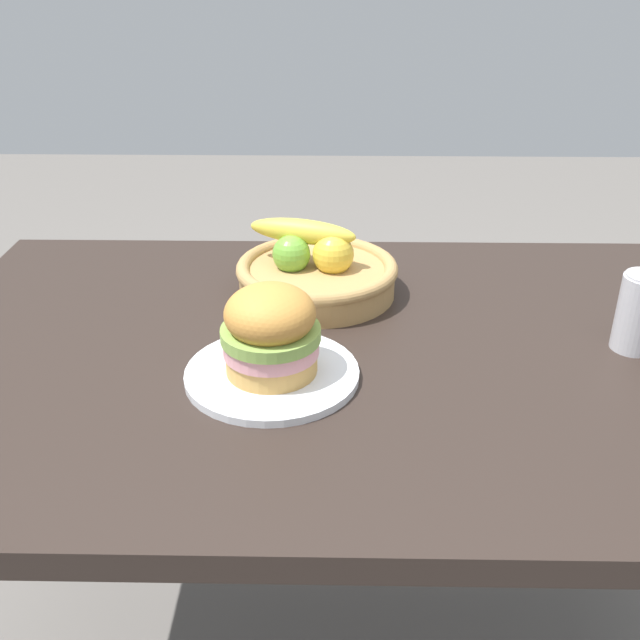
{
  "coord_description": "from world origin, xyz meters",
  "views": [
    {
      "loc": [
        -0.03,
        -1.01,
        1.32
      ],
      "look_at": [
        -0.05,
        -0.03,
        0.81
      ],
      "focal_mm": 41.13,
      "sensor_mm": 36.0,
      "label": 1
    }
  ],
  "objects_px": {
    "soda_can": "(639,312)",
    "fruit_basket": "(316,272)",
    "plate": "(272,374)",
    "sandwich": "(271,331)"
  },
  "relations": [
    {
      "from": "sandwich",
      "to": "soda_can",
      "type": "height_order",
      "value": "sandwich"
    },
    {
      "from": "plate",
      "to": "sandwich",
      "type": "xyz_separation_m",
      "value": [
        0.0,
        0.0,
        0.07
      ]
    },
    {
      "from": "sandwich",
      "to": "fruit_basket",
      "type": "height_order",
      "value": "sandwich"
    },
    {
      "from": "soda_can",
      "to": "fruit_basket",
      "type": "relative_size",
      "value": 0.43
    },
    {
      "from": "soda_can",
      "to": "plate",
      "type": "bearing_deg",
      "value": -170.08
    },
    {
      "from": "plate",
      "to": "soda_can",
      "type": "relative_size",
      "value": 2.03
    },
    {
      "from": "sandwich",
      "to": "soda_can",
      "type": "distance_m",
      "value": 0.57
    },
    {
      "from": "plate",
      "to": "fruit_basket",
      "type": "bearing_deg",
      "value": 78.77
    },
    {
      "from": "plate",
      "to": "fruit_basket",
      "type": "xyz_separation_m",
      "value": [
        0.06,
        0.29,
        0.04
      ]
    },
    {
      "from": "plate",
      "to": "sandwich",
      "type": "distance_m",
      "value": 0.07
    }
  ]
}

